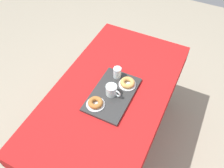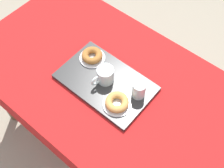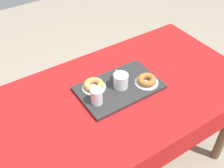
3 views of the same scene
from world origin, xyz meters
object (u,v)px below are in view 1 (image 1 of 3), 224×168
at_px(serving_tray, 112,94).
at_px(tea_mug_left, 112,90).
at_px(donut_plate_left, 96,104).
at_px(donut_plate_right, 127,84).
at_px(dining_table, 110,100).
at_px(sugar_donut_right, 128,83).
at_px(water_glass_near, 117,73).
at_px(sugar_donut_left, 95,103).

height_order(serving_tray, tea_mug_left, tea_mug_left).
distance_m(donut_plate_left, donut_plate_right, 0.30).
height_order(dining_table, sugar_donut_right, sugar_donut_right).
relative_size(dining_table, donut_plate_right, 11.51).
relative_size(donut_plate_left, sugar_donut_right, 1.19).
height_order(tea_mug_left, donut_plate_left, tea_mug_left).
xyz_separation_m(dining_table, sugar_donut_right, (-0.11, 0.09, 0.15)).
bearing_deg(dining_table, donut_plate_right, 138.91).
xyz_separation_m(water_glass_near, sugar_donut_right, (0.04, 0.11, -0.02)).
distance_m(serving_tray, donut_plate_left, 0.16).
distance_m(serving_tray, water_glass_near, 0.18).
distance_m(dining_table, sugar_donut_left, 0.22).
xyz_separation_m(tea_mug_left, donut_plate_left, (0.14, -0.06, -0.04)).
distance_m(serving_tray, sugar_donut_left, 0.16).
relative_size(tea_mug_left, water_glass_near, 1.40).
height_order(tea_mug_left, sugar_donut_right, tea_mug_left).
relative_size(donut_plate_left, sugar_donut_left, 1.24).
bearing_deg(serving_tray, dining_table, -126.64).
xyz_separation_m(dining_table, donut_plate_right, (-0.11, 0.09, 0.13)).
distance_m(tea_mug_left, sugar_donut_left, 0.15).
height_order(serving_tray, sugar_donut_right, sugar_donut_right).
height_order(sugar_donut_left, sugar_donut_right, same).
xyz_separation_m(donut_plate_left, donut_plate_right, (-0.27, 0.13, 0.00)).
relative_size(dining_table, tea_mug_left, 12.37).
height_order(tea_mug_left, water_glass_near, water_glass_near).
bearing_deg(water_glass_near, donut_plate_left, -4.11).
bearing_deg(serving_tray, tea_mug_left, -35.93).
bearing_deg(sugar_donut_left, tea_mug_left, 156.83).
distance_m(serving_tray, donut_plate_right, 0.14).
relative_size(tea_mug_left, donut_plate_right, 0.93).
distance_m(dining_table, donut_plate_left, 0.21).
relative_size(dining_table, donut_plate_left, 11.51).
relative_size(water_glass_near, donut_plate_right, 0.66).
relative_size(tea_mug_left, sugar_donut_right, 1.11).
bearing_deg(dining_table, serving_tray, 53.36).
bearing_deg(donut_plate_left, sugar_donut_left, -90.00).
bearing_deg(serving_tray, sugar_donut_right, 152.55).
bearing_deg(tea_mug_left, donut_plate_right, 152.14).
bearing_deg(water_glass_near, donut_plate_right, 67.72).
xyz_separation_m(tea_mug_left, water_glass_near, (-0.18, -0.04, 0.00)).
height_order(dining_table, donut_plate_right, donut_plate_right).
relative_size(water_glass_near, donut_plate_left, 0.66).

